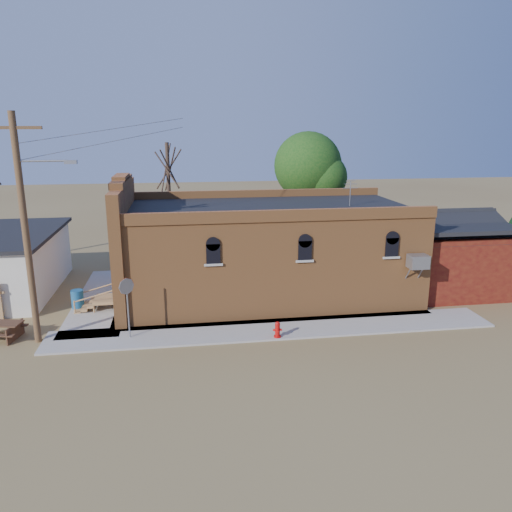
{
  "coord_description": "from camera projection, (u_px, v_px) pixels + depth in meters",
  "views": [
    {
      "loc": [
        -2.26,
        -18.58,
        8.46
      ],
      "look_at": [
        1.2,
        4.35,
        2.4
      ],
      "focal_mm": 35.0,
      "sensor_mm": 36.0,
      "label": 1
    }
  ],
  "objects": [
    {
      "name": "sidewalk_south",
      "position": [
        275.0,
        329.0,
        21.31
      ],
      "size": [
        19.0,
        2.2,
        0.08
      ],
      "primitive_type": "cube",
      "color": "#9E9991",
      "rests_on": "ground"
    },
    {
      "name": "utility_pole",
      "position": [
        26.0,
        226.0,
        19.01
      ],
      "size": [
        3.12,
        0.26,
        9.0
      ],
      "color": "#533321",
      "rests_on": "ground"
    },
    {
      "name": "fire_hydrant",
      "position": [
        277.0,
        329.0,
        20.34
      ],
      "size": [
        0.39,
        0.39,
        0.67
      ],
      "rotation": [
        0.0,
        0.0,
        -0.4
      ],
      "color": "#B70B0A",
      "rests_on": "sidewalk_south"
    },
    {
      "name": "tree_leafy",
      "position": [
        308.0,
        166.0,
        32.53
      ],
      "size": [
        4.4,
        4.4,
        8.15
      ],
      "color": "#4C362B",
      "rests_on": "ground"
    },
    {
      "name": "sidewalk_west",
      "position": [
        104.0,
        299.0,
        25.06
      ],
      "size": [
        2.6,
        10.0,
        0.08
      ],
      "primitive_type": "cube",
      "color": "#9E9991",
      "rests_on": "ground"
    },
    {
      "name": "picnic_table",
      "position": [
        0.0,
        328.0,
        20.33
      ],
      "size": [
        1.92,
        1.6,
        0.71
      ],
      "rotation": [
        0.0,
        0.0,
        -0.21
      ],
      "color": "#4C2F1E",
      "rests_on": "ground"
    },
    {
      "name": "red_shed",
      "position": [
        443.0,
        246.0,
        26.59
      ],
      "size": [
        5.4,
        6.4,
        4.3
      ],
      "color": "#530F0E",
      "rests_on": "ground"
    },
    {
      "name": "ground",
      "position": [
        243.0,
        341.0,
        20.24
      ],
      "size": [
        120.0,
        120.0,
        0.0
      ],
      "primitive_type": "plane",
      "color": "brown",
      "rests_on": "ground"
    },
    {
      "name": "tree_bare_near",
      "position": [
        168.0,
        168.0,
        30.74
      ],
      "size": [
        2.8,
        2.8,
        7.65
      ],
      "color": "#4C362B",
      "rests_on": "ground"
    },
    {
      "name": "trash_barrel",
      "position": [
        77.0,
        299.0,
        23.6
      ],
      "size": [
        0.71,
        0.71,
        0.88
      ],
      "primitive_type": "cylinder",
      "rotation": [
        0.0,
        0.0,
        -0.28
      ],
      "color": "#1A5182",
      "rests_on": "sidewalk_west"
    },
    {
      "name": "stop_sign",
      "position": [
        127.0,
        292.0,
        19.93
      ],
      "size": [
        0.56,
        0.49,
        2.53
      ],
      "rotation": [
        0.0,
        0.0,
        0.26
      ],
      "color": "gray",
      "rests_on": "sidewalk_south"
    },
    {
      "name": "brick_bar",
      "position": [
        261.0,
        251.0,
        25.15
      ],
      "size": [
        16.4,
        7.97,
        6.3
      ],
      "color": "#B26C36",
      "rests_on": "ground"
    }
  ]
}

